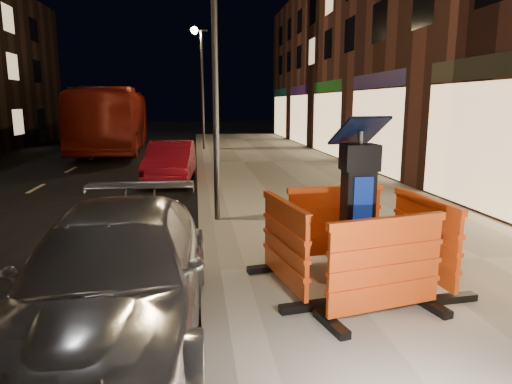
{
  "coord_description": "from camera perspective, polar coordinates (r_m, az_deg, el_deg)",
  "views": [
    {
      "loc": [
        -0.16,
        -6.29,
        2.53
      ],
      "look_at": [
        0.8,
        1.0,
        1.1
      ],
      "focal_mm": 32.0,
      "sensor_mm": 36.0,
      "label": 1
    }
  ],
  "objects": [
    {
      "name": "barrier_bldgside",
      "position": [
        6.53,
        20.29,
        -5.66
      ],
      "size": [
        0.77,
        1.56,
        1.17
      ],
      "primitive_type": "cube",
      "rotation": [
        0.0,
        0.0,
        1.67
      ],
      "color": "#E34B14",
      "rests_on": "sidewalk"
    },
    {
      "name": "street_lamp_far",
      "position": [
        24.3,
        -6.69,
        12.42
      ],
      "size": [
        0.12,
        0.12,
        6.0
      ],
      "primitive_type": "cylinder",
      "color": "#3F3F44",
      "rests_on": "sidewalk"
    },
    {
      "name": "ground_plane",
      "position": [
        6.79,
        -5.71,
        -10.95
      ],
      "size": [
        120.0,
        120.0,
        0.0
      ],
      "primitive_type": "plane",
      "color": "black",
      "rests_on": "ground"
    },
    {
      "name": "parking_kiosk",
      "position": [
        6.03,
        12.57,
        -2.01
      ],
      "size": [
        0.75,
        0.75,
        2.1
      ],
      "primitive_type": "cube",
      "rotation": [
        0.0,
        0.0,
        0.14
      ],
      "color": "black",
      "rests_on": "sidewalk"
    },
    {
      "name": "bus_doubledecker",
      "position": [
        25.79,
        -17.2,
        4.91
      ],
      "size": [
        3.37,
        12.03,
        3.32
      ],
      "primitive_type": "imported",
      "rotation": [
        0.0,
        0.0,
        0.05
      ],
      "color": "maroon",
      "rests_on": "ground"
    },
    {
      "name": "barrier_kerbside",
      "position": [
        5.9,
        3.62,
        -6.72
      ],
      "size": [
        0.87,
        1.59,
        1.17
      ],
      "primitive_type": "cube",
      "rotation": [
        0.0,
        0.0,
        1.74
      ],
      "color": "#E34B14",
      "rests_on": "sidewalk"
    },
    {
      "name": "barrier_back",
      "position": [
        7.02,
        9.77,
        -3.98
      ],
      "size": [
        1.55,
        0.74,
        1.17
      ],
      "primitive_type": "cube",
      "rotation": [
        0.0,
        0.0,
        0.08
      ],
      "color": "#E34B14",
      "rests_on": "sidewalk"
    },
    {
      "name": "car_silver",
      "position": [
        5.54,
        -16.71,
        -16.67
      ],
      "size": [
        2.02,
        4.81,
        1.39
      ],
      "primitive_type": "imported",
      "rotation": [
        0.0,
        0.0,
        -0.02
      ],
      "color": "silver",
      "rests_on": "ground"
    },
    {
      "name": "car_red",
      "position": [
        15.25,
        -10.52,
        1.28
      ],
      "size": [
        1.63,
        4.07,
        1.32
      ],
      "primitive_type": "imported",
      "rotation": [
        0.0,
        0.0,
        -0.06
      ],
      "color": "maroon",
      "rests_on": "ground"
    },
    {
      "name": "sidewalk",
      "position": [
        7.46,
        18.28,
        -8.8
      ],
      "size": [
        6.0,
        60.0,
        0.15
      ],
      "primitive_type": "cube",
      "color": "#9A978C",
      "rests_on": "ground"
    },
    {
      "name": "barrier_front",
      "position": [
        5.32,
        15.87,
        -9.18
      ],
      "size": [
        1.6,
        0.94,
        1.17
      ],
      "primitive_type": "cube",
      "rotation": [
        0.0,
        0.0,
        0.22
      ],
      "color": "#E34B14",
      "rests_on": "sidewalk"
    },
    {
      "name": "kerb",
      "position": [
        6.76,
        -5.72,
        -10.36
      ],
      "size": [
        0.3,
        60.0,
        0.15
      ],
      "primitive_type": "cube",
      "color": "slate",
      "rests_on": "ground"
    },
    {
      "name": "street_lamp_mid",
      "position": [
        9.32,
        -5.13,
        14.78
      ],
      "size": [
        0.12,
        0.12,
        6.0
      ],
      "primitive_type": "cylinder",
      "color": "#3F3F44",
      "rests_on": "sidewalk"
    }
  ]
}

